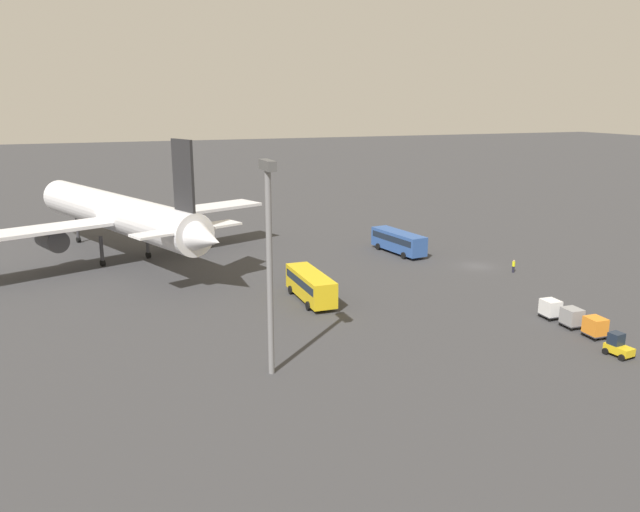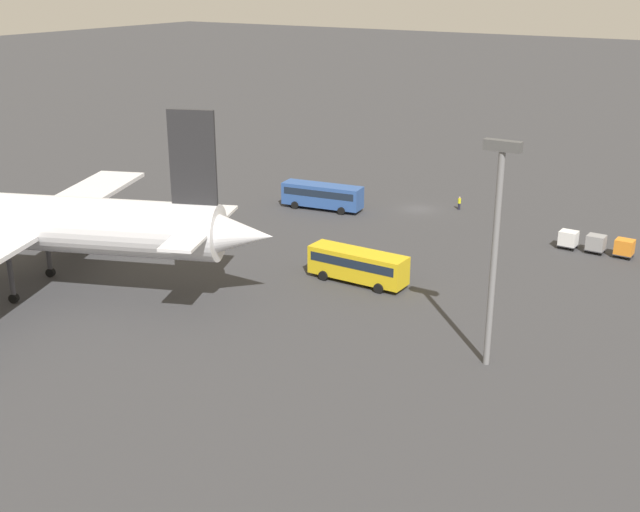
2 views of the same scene
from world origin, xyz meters
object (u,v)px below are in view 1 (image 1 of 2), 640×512
Objects in this scene: worker_person at (513,266)px; cargo_cart_grey at (572,317)px; baggage_tug at (618,346)px; cargo_cart_orange at (595,326)px; cargo_cart_white at (550,308)px; shuttle_bus_near at (398,240)px; shuttle_bus_far at (311,284)px; airplane at (118,214)px.

worker_person is 0.84× the size of cargo_cart_grey.
baggage_tug is 1.23× the size of cargo_cart_grey.
cargo_cart_orange reaches higher than worker_person.
worker_person is (26.68, -9.22, -0.07)m from baggage_tug.
baggage_tug is at bearing 173.64° from cargo_cart_white.
baggage_tug reaches higher than cargo_cart_grey.
baggage_tug is at bearing 161.90° from cargo_cart_orange.
shuttle_bus_near is 6.29× the size of worker_person.
shuttle_bus_far reaches higher than cargo_cart_orange.
airplane is at bearing 40.25° from cargo_cart_orange.
shuttle_bus_near is at bearing 2.20° from cargo_cart_orange.
airplane is at bearing 35.41° from shuttle_bus_far.
airplane is 24.50× the size of cargo_cart_orange.
airplane reaches higher than cargo_cart_white.
cargo_cart_grey and cargo_cart_white have the same top height.
cargo_cart_white reaches higher than worker_person.
cargo_cart_white is at bearing 153.91° from worker_person.
airplane is 4.61× the size of shuttle_bus_near.
shuttle_bus_far is 5.91× the size of worker_person.
shuttle_bus_near is at bearing 2.21° from cargo_cart_white.
cargo_cart_grey is (-34.84, -1.34, -0.77)m from shuttle_bus_near.
shuttle_bus_near reaches higher than cargo_cart_white.
cargo_cart_orange is 3.01m from cargo_cart_grey.
shuttle_bus_near is 4.30× the size of baggage_tug.
shuttle_bus_far is at bearing 121.72° from shuttle_bus_near.
shuttle_bus_far is 30.23m from cargo_cart_orange.
cargo_cart_white is (6.02, 0.22, 0.00)m from cargo_cart_orange.
airplane is at bearing 29.97° from baggage_tug.
airplane is 24.50× the size of cargo_cart_grey.
airplane is 63.72m from cargo_cart_orange.
shuttle_bus_far is at bearing 93.13° from worker_person.
cargo_cart_grey reaches higher than worker_person.
shuttle_bus_far reaches higher than cargo_cart_grey.
baggage_tug is 1.46× the size of worker_person.
baggage_tug reaches higher than cargo_cart_white.
baggage_tug is 10.24m from cargo_cart_white.
shuttle_bus_near is 31.87m from cargo_cart_white.
shuttle_bus_far is (-16.94, 20.37, 0.01)m from shuttle_bus_near.
cargo_cart_grey is (3.01, 0.11, 0.00)m from cargo_cart_orange.
cargo_cart_grey is at bearing -16.90° from baggage_tug.
airplane reaches higher than cargo_cart_orange.
shuttle_bus_near is at bearing -49.71° from shuttle_bus_far.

